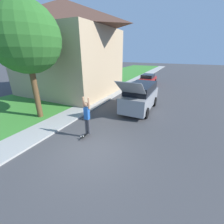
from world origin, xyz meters
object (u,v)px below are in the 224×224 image
suv_parked (140,96)px  car_down_street (148,79)px  skateboard (85,135)px  lawn_tree_near (25,38)px  skateboarder (87,115)px

suv_parked → car_down_street: (-1.81, 10.29, -0.41)m
suv_parked → skateboard: 5.68m
suv_parked → car_down_street: 10.46m
suv_parked → car_down_street: size_ratio=1.27×
lawn_tree_near → suv_parked: lawn_tree_near is taller
lawn_tree_near → suv_parked: (5.88, 4.57, -3.99)m
car_down_street → skateboarder: bearing=-88.1°
skateboarder → suv_parked: bearing=76.4°
car_down_street → skateboard: bearing=-88.7°
lawn_tree_near → skateboard: bearing=-10.7°
lawn_tree_near → car_down_street: 16.03m
lawn_tree_near → suv_parked: 8.45m
suv_parked → skateboarder: 5.50m
lawn_tree_near → skateboarder: lawn_tree_near is taller
car_down_street → suv_parked: bearing=-80.0°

